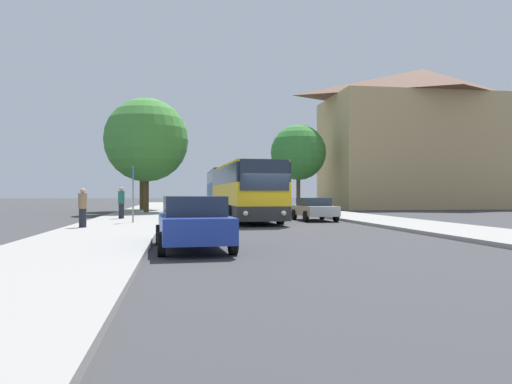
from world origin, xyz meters
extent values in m
plane|color=#38383A|center=(0.00, 0.00, 0.00)|extent=(300.00, 300.00, 0.00)
cube|color=gray|center=(-7.00, 0.00, 0.07)|extent=(4.00, 120.00, 0.15)
cube|color=gray|center=(7.00, 0.00, 0.07)|extent=(4.00, 120.00, 0.15)
cube|color=tan|center=(21.75, 26.95, 5.83)|extent=(20.42, 10.90, 11.67)
pyramid|color=brown|center=(21.75, 26.95, 13.30)|extent=(20.42, 10.90, 3.27)
cube|color=#2D2D2D|center=(-0.44, 5.22, 0.62)|extent=(2.92, 11.35, 0.70)
cube|color=yellow|center=(-0.44, 5.22, 1.54)|extent=(2.92, 11.35, 1.13)
cube|color=#232D3D|center=(-0.44, 5.22, 2.58)|extent=(2.94, 11.12, 0.95)
cube|color=yellow|center=(-0.44, 5.22, 3.12)|extent=(2.86, 11.12, 0.12)
cube|color=#232D3D|center=(-0.26, -0.44, 2.43)|extent=(2.30, 0.13, 1.45)
sphere|color=#F4EAC1|center=(-1.15, -0.49, 0.66)|extent=(0.24, 0.24, 0.24)
sphere|color=#F4EAC1|center=(0.64, -0.43, 0.66)|extent=(0.24, 0.24, 0.24)
cylinder|color=black|center=(-1.61, 1.80, 0.50)|extent=(0.33, 1.01, 1.00)
cylinder|color=black|center=(0.95, 1.88, 0.50)|extent=(0.33, 1.01, 1.00)
cylinder|color=black|center=(-1.82, 8.56, 0.50)|extent=(0.33, 1.01, 1.00)
cylinder|color=black|center=(0.73, 8.64, 0.50)|extent=(0.33, 1.01, 1.00)
cube|color=silver|center=(-0.27, 19.41, 0.62)|extent=(2.58, 10.63, 0.70)
cube|color=#285BA8|center=(-0.27, 19.41, 1.72)|extent=(2.58, 10.63, 1.49)
cube|color=#232D3D|center=(-0.27, 19.41, 2.94)|extent=(2.61, 10.42, 0.95)
cube|color=#285BA8|center=(-0.27, 19.41, 3.47)|extent=(2.53, 10.42, 0.12)
cube|color=#232D3D|center=(-0.31, 14.07, 2.79)|extent=(2.25, 0.08, 1.45)
sphere|color=#F4EAC1|center=(-1.19, 14.06, 0.66)|extent=(0.24, 0.24, 0.24)
sphere|color=#F4EAC1|center=(0.56, 14.05, 0.66)|extent=(0.24, 0.24, 0.24)
cylinder|color=black|center=(-1.55, 16.24, 0.50)|extent=(0.31, 1.00, 1.00)
cylinder|color=black|center=(0.96, 16.22, 0.50)|extent=(0.31, 1.00, 1.00)
cylinder|color=black|center=(-1.50, 22.60, 0.50)|extent=(0.31, 1.00, 1.00)
cylinder|color=black|center=(1.01, 22.59, 0.50)|extent=(0.31, 1.00, 1.00)
cube|color=#233D9E|center=(-3.79, -8.94, 0.64)|extent=(2.06, 4.69, 0.66)
cube|color=#232D3D|center=(-3.77, -9.12, 1.23)|extent=(1.72, 2.47, 0.53)
cylinder|color=black|center=(-4.77, -7.57, 0.31)|extent=(0.23, 0.63, 0.62)
cylinder|color=black|center=(-2.97, -7.47, 0.31)|extent=(0.23, 0.63, 0.62)
cylinder|color=black|center=(-4.60, -10.41, 0.31)|extent=(0.23, 0.63, 0.62)
cylinder|color=black|center=(-2.80, -10.31, 0.31)|extent=(0.23, 0.63, 0.62)
cube|color=#B7B7BC|center=(3.61, 4.98, 0.59)|extent=(1.85, 4.11, 0.55)
cube|color=#232D3D|center=(3.61, 5.14, 1.09)|extent=(1.59, 2.16, 0.46)
cylinder|color=black|center=(4.51, 3.74, 0.31)|extent=(0.22, 0.62, 0.62)
cylinder|color=black|center=(2.77, 3.70, 0.31)|extent=(0.22, 0.62, 0.62)
cylinder|color=black|center=(4.45, 6.26, 0.31)|extent=(0.22, 0.62, 0.62)
cylinder|color=black|center=(2.71, 6.22, 0.31)|extent=(0.22, 0.62, 0.62)
cube|color=silver|center=(3.99, 18.96, 0.59)|extent=(1.84, 4.18, 0.55)
cube|color=#232D3D|center=(4.00, 19.13, 1.14)|extent=(1.59, 2.18, 0.56)
cylinder|color=black|center=(4.86, 17.66, 0.31)|extent=(0.21, 0.62, 0.62)
cylinder|color=black|center=(3.09, 17.69, 0.31)|extent=(0.21, 0.62, 0.62)
cylinder|color=black|center=(4.90, 20.24, 0.31)|extent=(0.21, 0.62, 0.62)
cylinder|color=black|center=(3.13, 20.26, 0.31)|extent=(0.21, 0.62, 0.62)
cylinder|color=gray|center=(-6.40, 2.13, 1.52)|extent=(0.08, 0.08, 2.75)
cube|color=#1E56A3|center=(-6.40, 2.13, 2.55)|extent=(0.03, 0.45, 0.60)
cylinder|color=#23232D|center=(-8.16, -1.26, 0.54)|extent=(0.30, 0.30, 0.78)
cylinder|color=olive|center=(-8.16, -1.26, 1.26)|extent=(0.36, 0.36, 0.65)
sphere|color=tan|center=(-8.16, -1.26, 1.69)|extent=(0.21, 0.21, 0.21)
cylinder|color=#23232D|center=(-7.39, 6.11, 0.58)|extent=(0.30, 0.30, 0.85)
cylinder|color=#236656|center=(-7.39, 6.11, 1.36)|extent=(0.36, 0.36, 0.71)
sphere|color=tan|center=(-7.39, 6.11, 1.82)|extent=(0.23, 0.23, 0.23)
cylinder|color=#513D23|center=(-7.40, 22.36, 1.94)|extent=(0.40, 0.40, 3.58)
sphere|color=#387F33|center=(-7.40, 22.36, 5.98)|extent=(5.98, 5.98, 5.98)
cylinder|color=#513D23|center=(-6.62, 15.91, 1.72)|extent=(0.40, 0.40, 3.13)
sphere|color=#428938|center=(-6.62, 15.91, 5.68)|extent=(6.39, 6.39, 6.39)
cylinder|color=brown|center=(7.59, 25.17, 1.87)|extent=(0.40, 0.40, 3.45)
sphere|color=#387F33|center=(7.59, 25.17, 5.66)|extent=(5.49, 5.49, 5.49)
camera|label=1|loc=(-4.19, -23.05, 1.57)|focal=35.00mm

